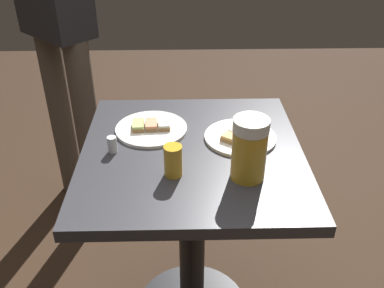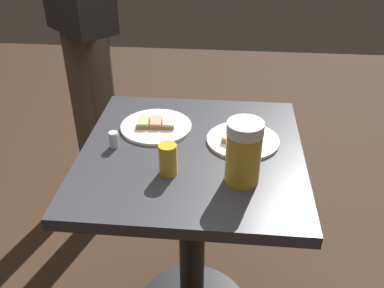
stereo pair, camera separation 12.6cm
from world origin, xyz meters
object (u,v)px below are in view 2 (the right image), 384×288
plate_near (156,126)px  beer_mug (244,152)px  patron_standing (81,20)px  beer_glass_small (168,159)px  plate_far (243,139)px  salt_shaker (114,140)px

plate_near → beer_mug: size_ratio=1.30×
plate_near → patron_standing: bearing=-55.2°
plate_near → beer_glass_small: beer_glass_small is taller
plate_near → beer_mug: 0.39m
plate_far → salt_shaker: salt_shaker is taller
plate_near → patron_standing: 0.76m
beer_mug → beer_glass_small: size_ratio=1.95×
plate_far → beer_glass_small: (0.21, 0.18, 0.04)m
beer_glass_small → salt_shaker: 0.22m
patron_standing → plate_far: bearing=-0.2°
beer_glass_small → patron_standing: size_ratio=0.06×
beer_glass_small → patron_standing: patron_standing is taller
beer_glass_small → salt_shaker: size_ratio=1.80×
beer_mug → beer_glass_small: (0.20, -0.01, -0.04)m
plate_near → beer_glass_small: size_ratio=2.54×
plate_far → salt_shaker: bearing=9.7°
plate_near → beer_mug: (-0.28, 0.25, 0.08)m
salt_shaker → patron_standing: 0.81m
beer_mug → patron_standing: bearing=-50.9°
plate_far → plate_near: bearing=-11.9°
salt_shaker → patron_standing: (0.32, -0.73, 0.14)m
plate_far → patron_standing: patron_standing is taller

